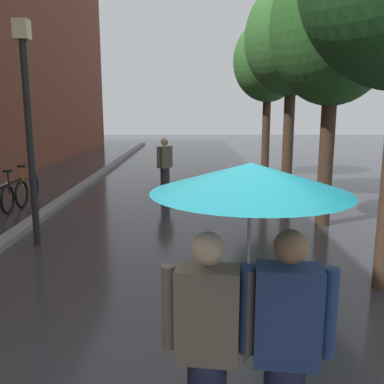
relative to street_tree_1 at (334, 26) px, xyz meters
name	(u,v)px	position (x,y,z in m)	size (l,w,h in m)	color
kerb_strip	(77,190)	(-6.23, 3.66, -3.97)	(0.30, 36.00, 0.12)	slate
street_tree_1	(334,26)	(0.00, 0.00, 0.00)	(2.52, 2.52, 5.64)	#473323
street_tree_2	(292,40)	(-0.06, 3.21, 0.25)	(2.60, 2.60, 5.85)	#473323
street_tree_3	(268,62)	(-0.01, 6.96, 0.09)	(2.53, 2.53, 5.62)	#473323
parked_bicycle_6	(2,193)	(-7.56, 1.62, -3.66)	(1.11, 0.75, 0.96)	black
parked_bicycle_7	(15,187)	(-7.59, 2.51, -3.66)	(1.17, 0.84, 0.96)	black
couple_under_umbrella	(248,271)	(-2.48, -6.24, -2.59)	(1.20, 1.20, 2.11)	#1E233D
street_lamp_post	(28,117)	(-5.63, -1.33, -1.74)	(0.24, 0.24, 3.89)	black
pedestrian_walking_midground	(165,167)	(-3.55, 3.11, -3.20)	(0.43, 0.46, 1.64)	#2D2D33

